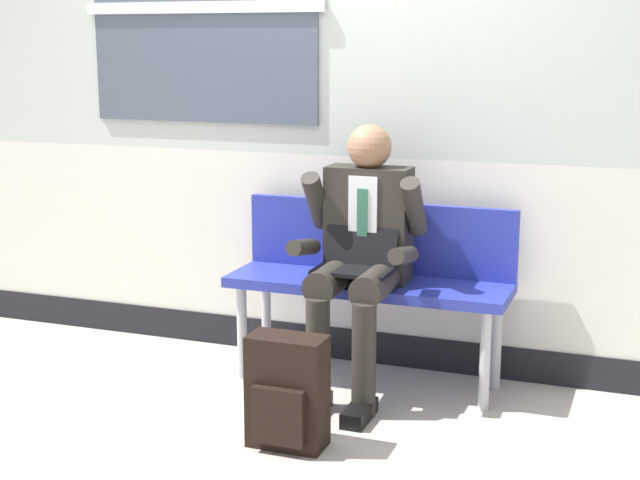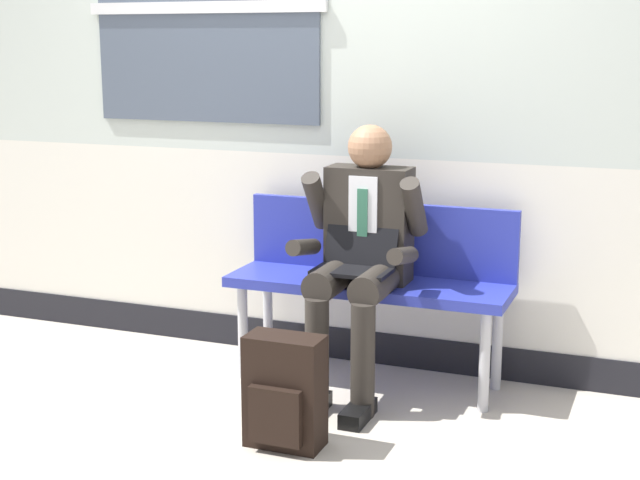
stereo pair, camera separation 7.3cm
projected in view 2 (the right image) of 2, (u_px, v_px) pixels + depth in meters
ground_plane at (272, 400)px, 4.39m from camera, size 18.00×18.00×0.00m
station_wall at (326, 58)px, 4.73m from camera, size 5.45×0.17×3.16m
bench_with_person at (373, 272)px, 4.56m from camera, size 1.37×0.42×0.88m
person_seated at (360, 252)px, 4.35m from camera, size 0.57×0.70×1.28m
backpack at (284, 393)px, 3.85m from camera, size 0.32×0.21×0.48m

